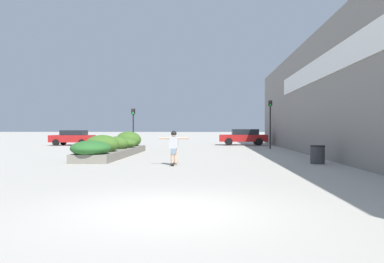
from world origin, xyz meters
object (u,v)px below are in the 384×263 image
(trash_bin, at_px, (318,155))
(traffic_light_left, at_px, (133,121))
(skateboard, at_px, (174,164))
(skateboarder, at_px, (174,144))
(car_center_left, at_px, (244,137))
(car_leftmost, at_px, (73,137))
(traffic_light_right, at_px, (270,116))

(trash_bin, xyz_separation_m, traffic_light_left, (-11.09, 12.03, 1.77))
(skateboard, bearing_deg, skateboarder, 0.00)
(skateboard, relative_size, traffic_light_left, 0.25)
(skateboard, distance_m, traffic_light_left, 14.12)
(skateboard, bearing_deg, car_center_left, 81.58)
(car_leftmost, bearing_deg, traffic_light_right, -106.05)
(traffic_light_right, bearing_deg, trash_bin, -88.77)
(skateboarder, relative_size, trash_bin, 1.69)
(skateboard, xyz_separation_m, car_leftmost, (-11.53, 18.50, 0.68))
(skateboarder, relative_size, traffic_light_left, 0.44)
(skateboard, distance_m, skateboarder, 0.88)
(car_center_left, xyz_separation_m, traffic_light_left, (-9.28, -6.63, 1.38))
(trash_bin, relative_size, traffic_light_left, 0.26)
(skateboard, relative_size, traffic_light_right, 0.21)
(trash_bin, distance_m, car_center_left, 18.76)
(car_leftmost, relative_size, traffic_light_right, 1.03)
(car_leftmost, xyz_separation_m, traffic_light_right, (17.75, -5.11, 1.81))
(car_leftmost, xyz_separation_m, traffic_light_left, (6.93, -5.32, 1.44))
(traffic_light_right, bearing_deg, traffic_light_left, -178.86)
(skateboarder, height_order, trash_bin, skateboarder)
(car_leftmost, bearing_deg, skateboarder, -148.07)
(skateboard, relative_size, car_center_left, 0.18)
(traffic_light_left, xyz_separation_m, traffic_light_right, (10.82, 0.21, 0.38))
(skateboard, relative_size, skateboarder, 0.56)
(skateboarder, distance_m, trash_bin, 6.61)
(skateboard, relative_size, trash_bin, 0.95)
(trash_bin, relative_size, traffic_light_right, 0.22)
(car_leftmost, distance_m, traffic_light_right, 18.56)
(skateboard, distance_m, traffic_light_right, 14.98)
(skateboard, height_order, traffic_light_left, traffic_light_left)
(car_leftmost, bearing_deg, skateboard, -148.07)
(traffic_light_right, bearing_deg, skateboarder, -114.92)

